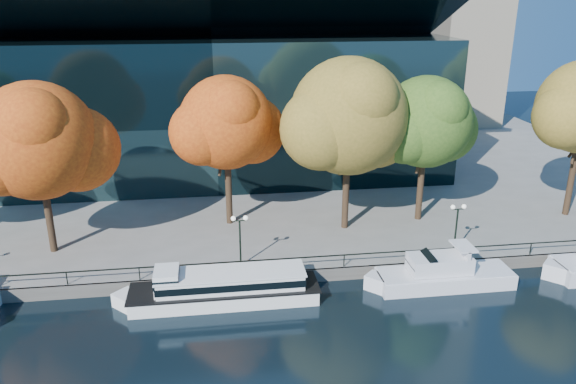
{
  "coord_description": "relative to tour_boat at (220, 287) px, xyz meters",
  "views": [
    {
      "loc": [
        -4.35,
        -33.67,
        20.59
      ],
      "look_at": [
        1.41,
        8.0,
        5.45
      ],
      "focal_mm": 35.0,
      "sensor_mm": 36.0,
      "label": 1
    }
  ],
  "objects": [
    {
      "name": "promenade",
      "position": [
        4.35,
        35.23,
        -0.66
      ],
      "size": [
        90.0,
        67.08,
        1.0
      ],
      "color": "slate",
      "rests_on": "ground"
    },
    {
      "name": "tree_3",
      "position": [
        11.33,
        9.32,
        9.52
      ],
      "size": [
        12.14,
        9.96,
        14.74
      ],
      "color": "black",
      "rests_on": "promenade"
    },
    {
      "name": "tree_2",
      "position": [
        1.35,
        11.76,
        8.79
      ],
      "size": [
        9.93,
        8.14,
        13.1
      ],
      "color": "black",
      "rests_on": "promenade"
    },
    {
      "name": "lamp_1",
      "position": [
        1.68,
        3.36,
        2.82
      ],
      "size": [
        1.26,
        0.36,
        4.03
      ],
      "color": "black",
      "rests_on": "promenade"
    },
    {
      "name": "tree_4",
      "position": [
        18.37,
        10.35,
        8.63
      ],
      "size": [
        9.89,
        8.11,
        12.92
      ],
      "color": "black",
      "rests_on": "promenade"
    },
    {
      "name": "railing",
      "position": [
        4.35,
        2.11,
        0.78
      ],
      "size": [
        88.2,
        0.08,
        0.99
      ],
      "color": "black",
      "rests_on": "promenade"
    },
    {
      "name": "tour_boat",
      "position": [
        0.0,
        0.0,
        0.0
      ],
      "size": [
        14.36,
        3.2,
        2.72
      ],
      "color": "white",
      "rests_on": "ground"
    },
    {
      "name": "cruiser_near",
      "position": [
        16.03,
        0.0,
        -0.16
      ],
      "size": [
        11.06,
        2.85,
        3.2
      ],
      "color": "silver",
      "rests_on": "ground"
    },
    {
      "name": "lamp_2",
      "position": [
        18.58,
        3.36,
        2.82
      ],
      "size": [
        1.26,
        0.36,
        4.03
      ],
      "color": "black",
      "rests_on": "promenade"
    },
    {
      "name": "tree_1",
      "position": [
        -12.78,
        7.88,
        8.69
      ],
      "size": [
        11.13,
        9.12,
        13.5
      ],
      "color": "black",
      "rests_on": "promenade"
    },
    {
      "name": "ground",
      "position": [
        4.35,
        -1.14,
        -1.16
      ],
      "size": [
        160.0,
        160.0,
        0.0
      ],
      "primitive_type": "plane",
      "color": "black",
      "rests_on": "ground"
    },
    {
      "name": "convention_building",
      "position": [
        0.35,
        30.65,
        7.35
      ],
      "size": [
        50.0,
        24.57,
        21.43
      ],
      "color": "black",
      "rests_on": "ground"
    }
  ]
}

